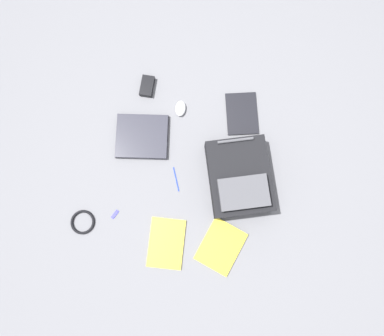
{
  "coord_description": "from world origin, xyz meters",
  "views": [
    {
      "loc": [
        0.11,
        -0.27,
        1.93
      ],
      "look_at": [
        0.02,
        0.02,
        0.02
      ],
      "focal_mm": 31.55,
      "sensor_mm": 36.0,
      "label": 1
    }
  ],
  "objects": [
    {
      "name": "ground_plane",
      "position": [
        0.0,
        0.0,
        0.0
      ],
      "size": [
        3.49,
        3.49,
        0.0
      ],
      "primitive_type": "plane",
      "color": "slate"
    },
    {
      "name": "backpack",
      "position": [
        0.3,
        0.03,
        0.07
      ],
      "size": [
        0.47,
        0.52,
        0.17
      ],
      "color": "black",
      "rests_on": "ground_plane"
    },
    {
      "name": "laptop",
      "position": [
        -0.31,
        0.12,
        0.02
      ],
      "size": [
        0.36,
        0.33,
        0.03
      ],
      "color": "#24242C",
      "rests_on": "ground_plane"
    },
    {
      "name": "book_blue",
      "position": [
        -0.0,
        -0.42,
        0.01
      ],
      "size": [
        0.24,
        0.3,
        0.01
      ],
      "color": "silver",
      "rests_on": "ground_plane"
    },
    {
      "name": "book_comic",
      "position": [
        0.3,
        -0.36,
        0.01
      ],
      "size": [
        0.26,
        0.3,
        0.02
      ],
      "color": "silver",
      "rests_on": "ground_plane"
    },
    {
      "name": "book_manual",
      "position": [
        0.22,
        0.42,
        0.01
      ],
      "size": [
        0.26,
        0.3,
        0.01
      ],
      "color": "silver",
      "rests_on": "ground_plane"
    },
    {
      "name": "computer_mouse",
      "position": [
        -0.14,
        0.35,
        0.02
      ],
      "size": [
        0.07,
        0.1,
        0.03
      ],
      "primitive_type": "ellipsoid",
      "rotation": [
        0.0,
        0.0,
        0.16
      ],
      "color": "silver",
      "rests_on": "ground_plane"
    },
    {
      "name": "cable_coil",
      "position": [
        -0.49,
        -0.44,
        0.01
      ],
      "size": [
        0.14,
        0.14,
        0.01
      ],
      "primitive_type": "torus",
      "color": "black",
      "rests_on": "ground_plane"
    },
    {
      "name": "power_brick",
      "position": [
        -0.37,
        0.43,
        0.02
      ],
      "size": [
        0.09,
        0.13,
        0.03
      ],
      "primitive_type": "cube",
      "rotation": [
        0.0,
        0.0,
        0.12
      ],
      "color": "black",
      "rests_on": "ground_plane"
    },
    {
      "name": "pen_black",
      "position": [
        -0.05,
        -0.06,
        0.0
      ],
      "size": [
        0.08,
        0.13,
        0.01
      ],
      "primitive_type": "cylinder",
      "rotation": [
        1.57,
        0.0,
        3.64
      ],
      "color": "#1933B2",
      "rests_on": "ground_plane"
    },
    {
      "name": "usb_stick",
      "position": [
        -0.33,
        -0.35,
        0.0
      ],
      "size": [
        0.04,
        0.06,
        0.01
      ],
      "primitive_type": "cube",
      "rotation": [
        0.0,
        0.0,
        -0.35
      ],
      "color": "#191999",
      "rests_on": "ground_plane"
    }
  ]
}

